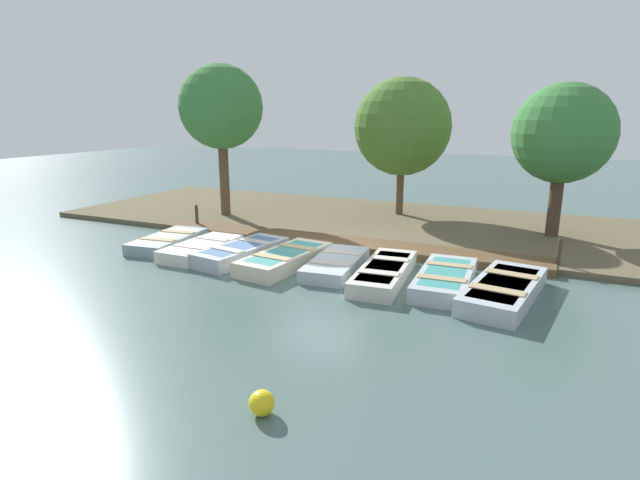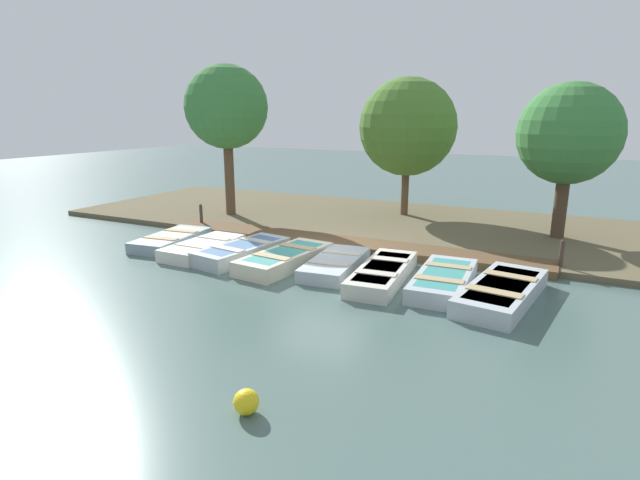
# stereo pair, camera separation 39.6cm
# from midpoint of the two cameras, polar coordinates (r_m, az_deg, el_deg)

# --- Properties ---
(ground_plane) EXTENTS (80.00, 80.00, 0.00)m
(ground_plane) POSITION_cam_midpoint_polar(r_m,az_deg,el_deg) (14.25, -0.60, -2.06)
(ground_plane) COLOR #4C6660
(shore_bank) EXTENTS (8.00, 24.00, 0.17)m
(shore_bank) POSITION_cam_midpoint_polar(r_m,az_deg,el_deg) (18.74, 5.93, 2.11)
(shore_bank) COLOR brown
(shore_bank) RESTS_ON ground_plane
(dock_walkway) EXTENTS (1.24, 12.18, 0.22)m
(dock_walkway) POSITION_cam_midpoint_polar(r_m,az_deg,el_deg) (15.42, 1.55, -0.38)
(dock_walkway) COLOR brown
(dock_walkway) RESTS_ON ground_plane
(rowboat_0) EXTENTS (2.85, 1.53, 0.36)m
(rowboat_0) POSITION_cam_midpoint_polar(r_m,az_deg,el_deg) (16.21, -17.61, -0.08)
(rowboat_0) COLOR #8C9EA8
(rowboat_0) RESTS_ON ground_plane
(rowboat_1) EXTENTS (2.67, 1.19, 0.38)m
(rowboat_1) POSITION_cam_midpoint_polar(r_m,az_deg,el_deg) (14.99, -14.11, -0.94)
(rowboat_1) COLOR silver
(rowboat_1) RESTS_ON ground_plane
(rowboat_2) EXTENTS (3.09, 1.62, 0.43)m
(rowboat_2) POSITION_cam_midpoint_polar(r_m,az_deg,el_deg) (14.29, -9.76, -1.34)
(rowboat_2) COLOR #B2BCC1
(rowboat_2) RESTS_ON ground_plane
(rowboat_3) EXTENTS (3.18, 1.52, 0.43)m
(rowboat_3) POSITION_cam_midpoint_polar(r_m,az_deg,el_deg) (13.46, -4.84, -2.15)
(rowboat_3) COLOR beige
(rowboat_3) RESTS_ON ground_plane
(rowboat_4) EXTENTS (2.86, 1.41, 0.36)m
(rowboat_4) POSITION_cam_midpoint_polar(r_m,az_deg,el_deg) (13.10, 1.00, -2.73)
(rowboat_4) COLOR #B2BCC1
(rowboat_4) RESTS_ON ground_plane
(rowboat_5) EXTENTS (3.33, 1.31, 0.40)m
(rowboat_5) POSITION_cam_midpoint_polar(r_m,az_deg,el_deg) (12.40, 6.45, -3.70)
(rowboat_5) COLOR beige
(rowboat_5) RESTS_ON ground_plane
(rowboat_6) EXTENTS (3.01, 1.30, 0.40)m
(rowboat_6) POSITION_cam_midpoint_polar(r_m,az_deg,el_deg) (12.16, 13.21, -4.35)
(rowboat_6) COLOR #B2BCC1
(rowboat_6) RESTS_ON ground_plane
(rowboat_7) EXTENTS (3.47, 1.71, 0.42)m
(rowboat_7) POSITION_cam_midpoint_polar(r_m,az_deg,el_deg) (11.75, 19.37, -5.41)
(rowboat_7) COLOR #B2BCC1
(rowboat_7) RESTS_ON ground_plane
(mooring_post_near) EXTENTS (0.11, 0.11, 0.88)m
(mooring_post_near) POSITION_cam_midpoint_polar(r_m,az_deg,el_deg) (18.29, -14.50, 2.57)
(mooring_post_near) COLOR #47382D
(mooring_post_near) RESTS_ON ground_plane
(mooring_post_far) EXTENTS (0.11, 0.11, 0.88)m
(mooring_post_far) POSITION_cam_midpoint_polar(r_m,az_deg,el_deg) (14.31, 24.91, -1.50)
(mooring_post_far) COLOR #47382D
(mooring_post_far) RESTS_ON ground_plane
(buoy) EXTENTS (0.36, 0.36, 0.36)m
(buoy) POSITION_cam_midpoint_polar(r_m,az_deg,el_deg) (7.20, -8.32, -17.96)
(buoy) COLOR yellow
(buoy) RESTS_ON ground_plane
(park_tree_far_left) EXTENTS (3.11, 3.11, 5.80)m
(park_tree_far_left) POSITION_cam_midpoint_polar(r_m,az_deg,el_deg) (19.55, -11.84, 14.56)
(park_tree_far_left) COLOR brown
(park_tree_far_left) RESTS_ON ground_plane
(park_tree_left) EXTENTS (3.66, 3.66, 5.35)m
(park_tree_left) POSITION_cam_midpoint_polar(r_m,az_deg,el_deg) (19.50, 8.81, 12.63)
(park_tree_left) COLOR brown
(park_tree_left) RESTS_ON ground_plane
(park_tree_center) EXTENTS (3.08, 3.08, 4.95)m
(park_tree_center) POSITION_cam_midpoint_polar(r_m,az_deg,el_deg) (17.32, 25.43, 10.86)
(park_tree_center) COLOR #4C3828
(park_tree_center) RESTS_ON ground_plane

